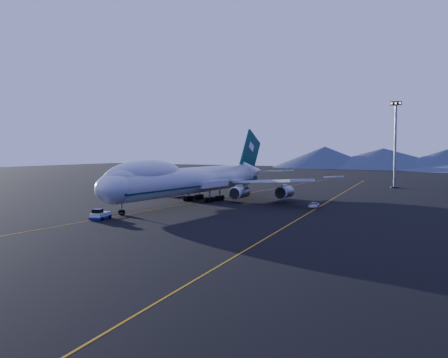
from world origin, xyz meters
The scene contains 7 objects.
ground centered at (0.00, 0.00, 0.00)m, with size 500.00×500.00×0.00m, color black.
taxiway_line_main centered at (0.00, 0.00, 0.01)m, with size 0.25×220.00×0.01m, color #C5830B.
taxiway_line_side centered at (30.00, 10.00, 0.01)m, with size 0.25×200.00×0.01m, color #C5830B.
boeing_747 centered at (0.00, 0.03, 5.81)m, with size 59.62×72.43×19.37m.
pushback_tug centered at (0.48, -33.13, 0.64)m, with size 3.53×5.08×2.02m.
service_van centered at (30.00, 4.26, 0.62)m, with size 2.07×4.50×1.25m, color silver.
floodlight_mast centered at (35.00, 72.97, 14.95)m, with size 3.65×2.73×29.51m.
Camera 1 is at (67.43, -104.06, 13.57)m, focal length 40.00 mm.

